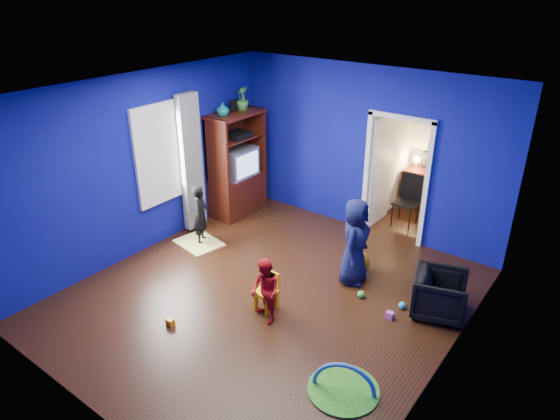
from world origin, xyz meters
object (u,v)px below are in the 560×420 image
Objects in this scene: child_navy at (355,242)px; study_desk at (426,190)px; crt_tv at (238,162)px; play_mat at (343,390)px; child_black at (201,215)px; toddler_red at (265,291)px; kid_chair at (266,293)px; tv_armoire at (237,164)px; hopper_ball at (358,262)px; folding_chair at (406,202)px; vase at (223,109)px; armchair at (440,294)px.

child_navy is 3.19m from study_desk.
crt_tv is 0.87× the size of play_mat.
child_black reaches higher than study_desk.
child_black is 0.78× the size of child_navy.
kid_chair is (-0.15, 0.20, -0.21)m from toddler_red.
kid_chair is at bearing -41.89° from tv_armoire.
kid_chair is 0.62× the size of play_mat.
hopper_ball is at bearing -10.79° from tv_armoire.
kid_chair is 0.57× the size of study_desk.
crt_tv reaches higher than folding_chair.
tv_armoire reaches higher than crt_tv.
vase reaches higher than play_mat.
folding_chair reaches higher than kid_chair.
study_desk is at bearing 111.40° from toddler_red.
armchair is 0.66× the size of child_black.
vase is (-2.99, 0.51, 1.41)m from child_navy.
armchair is 2.02m from play_mat.
tv_armoire is 3.73m from study_desk.
armchair is at bearing -56.12° from folding_chair.
crt_tv is 3.07m from hopper_ball.
study_desk is (-0.17, 3.18, -0.29)m from child_navy.
child_navy is at bearing 98.25° from toddler_red.
toddler_red is 3.47m from crt_tv.
kid_chair is (2.35, -2.14, -0.77)m from crt_tv.
armchair is at bearing -113.63° from child_black.
folding_chair reaches higher than study_desk.
child_navy is 1.46× the size of toddler_red.
study_desk is (-0.12, 2.93, 0.19)m from hopper_ball.
play_mat is 4.40m from folding_chair.
child_black is 3.68m from folding_chair.
folding_chair is at bearing 17.21° from armchair.
study_desk is (2.82, 2.36, -0.60)m from tv_armoire.
tv_armoire is at bearing -140.02° from study_desk.
vase is 0.12× the size of tv_armoire.
folding_chair is at bearing 26.80° from crt_tv.
toddler_red is (2.22, -1.05, -0.06)m from child_black.
folding_chair is at bearing 31.15° from vase.
folding_chair is at bearing 93.57° from hopper_ball.
toddler_red is 0.47× the size of tv_armoire.
study_desk is at bearing 89.46° from kid_chair.
child_black is 2.83× the size of hopper_ball.
child_navy reaches higher than child_black.
vase is at bearing 174.93° from hopper_ball.
toddler_red is at bearing -102.85° from hopper_ball.
tv_armoire reaches higher than hopper_ball.
child_black reaches higher than kid_chair.
toddler_red is 1.85m from hopper_ball.
vase is 0.29× the size of play_mat.
child_navy is 2.67× the size of kid_chair.
hopper_ball is at bearing -0.77° from child_navy.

